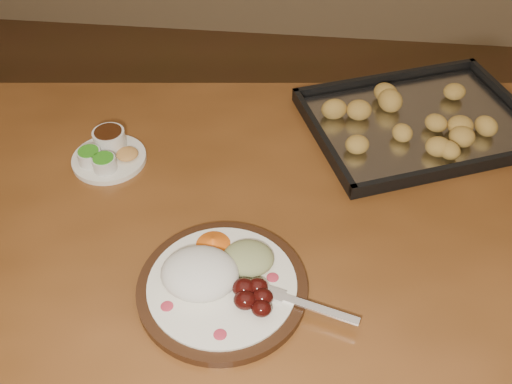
# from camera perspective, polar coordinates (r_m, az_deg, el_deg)

# --- Properties ---
(ground) EXTENTS (4.00, 4.00, 0.00)m
(ground) POSITION_cam_1_polar(r_m,az_deg,el_deg) (1.72, 2.47, -18.49)
(ground) COLOR #4F2D1B
(ground) RESTS_ON ground
(dining_table) EXTENTS (1.59, 1.06, 0.75)m
(dining_table) POSITION_cam_1_polar(r_m,az_deg,el_deg) (1.14, 0.25, -5.82)
(dining_table) COLOR brown
(dining_table) RESTS_ON ground
(dinner_plate) EXTENTS (0.37, 0.28, 0.07)m
(dinner_plate) POSITION_cam_1_polar(r_m,az_deg,el_deg) (0.95, -3.64, -8.79)
(dinner_plate) COLOR black
(dinner_plate) RESTS_ON dining_table
(condiment_saucer) EXTENTS (0.15, 0.15, 0.05)m
(condiment_saucer) POSITION_cam_1_polar(r_m,az_deg,el_deg) (1.22, -14.63, 3.82)
(condiment_saucer) COLOR white
(condiment_saucer) RESTS_ON dining_table
(baking_tray) EXTENTS (0.57, 0.51, 0.05)m
(baking_tray) POSITION_cam_1_polar(r_m,az_deg,el_deg) (1.32, 15.99, 6.91)
(baking_tray) COLOR black
(baking_tray) RESTS_ON dining_table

